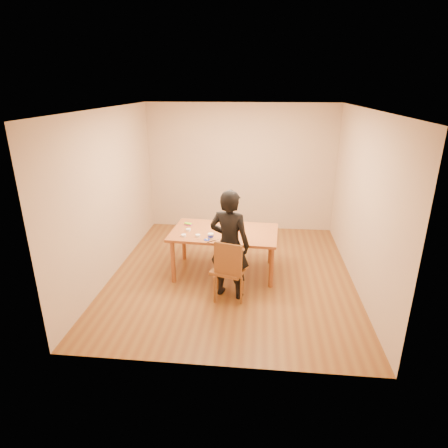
# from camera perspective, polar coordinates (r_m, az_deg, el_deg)

# --- Properties ---
(room_shell) EXTENTS (4.00, 4.50, 2.70)m
(room_shell) POSITION_cam_1_polar(r_m,az_deg,el_deg) (6.26, 1.54, 4.90)
(room_shell) COLOR brown
(room_shell) RESTS_ON ground
(dining_table) EXTENTS (1.80, 1.14, 0.04)m
(dining_table) POSITION_cam_1_polar(r_m,az_deg,el_deg) (6.20, 0.05, -1.31)
(dining_table) COLOR brown
(dining_table) RESTS_ON floor
(dining_chair) EXTENTS (0.58, 0.58, 0.04)m
(dining_chair) POSITION_cam_1_polar(r_m,az_deg,el_deg) (5.60, 0.78, -6.96)
(dining_chair) COLOR brown
(dining_chair) RESTS_ON floor
(cake_plate) EXTENTS (0.26, 0.26, 0.02)m
(cake_plate) POSITION_cam_1_polar(r_m,az_deg,el_deg) (6.26, 1.20, -0.79)
(cake_plate) COLOR #B60C33
(cake_plate) RESTS_ON dining_table
(cake) EXTENTS (0.24, 0.24, 0.07)m
(cake) POSITION_cam_1_polar(r_m,az_deg,el_deg) (6.24, 1.20, -0.39)
(cake) COLOR white
(cake) RESTS_ON cake_plate
(frosting_dome) EXTENTS (0.23, 0.23, 0.03)m
(frosting_dome) POSITION_cam_1_polar(r_m,az_deg,el_deg) (6.22, 1.21, 0.04)
(frosting_dome) COLOR white
(frosting_dome) RESTS_ON cake
(frosting_tub) EXTENTS (0.09, 0.09, 0.08)m
(frosting_tub) POSITION_cam_1_polar(r_m,az_deg,el_deg) (5.91, -2.04, -1.82)
(frosting_tub) COLOR white
(frosting_tub) RESTS_ON dining_table
(frosting_lid) EXTENTS (0.09, 0.09, 0.01)m
(frosting_lid) POSITION_cam_1_polar(r_m,az_deg,el_deg) (5.85, -2.62, -2.42)
(frosting_lid) COLOR #18299F
(frosting_lid) RESTS_ON dining_table
(frosting_dollop) EXTENTS (0.04, 0.04, 0.02)m
(frosting_dollop) POSITION_cam_1_polar(r_m,az_deg,el_deg) (5.85, -2.62, -2.30)
(frosting_dollop) COLOR white
(frosting_dollop) RESTS_ON frosting_lid
(ramekin_green) EXTENTS (0.08, 0.08, 0.04)m
(ramekin_green) POSITION_cam_1_polar(r_m,az_deg,el_deg) (5.98, -4.01, -1.78)
(ramekin_green) COLOR white
(ramekin_green) RESTS_ON dining_table
(ramekin_yellow) EXTENTS (0.08, 0.08, 0.04)m
(ramekin_yellow) POSITION_cam_1_polar(r_m,az_deg,el_deg) (6.23, -5.46, -0.89)
(ramekin_yellow) COLOR white
(ramekin_yellow) RESTS_ON dining_table
(ramekin_multi) EXTENTS (0.08, 0.08, 0.04)m
(ramekin_multi) POSITION_cam_1_polar(r_m,az_deg,el_deg) (6.01, -6.17, -1.75)
(ramekin_multi) COLOR white
(ramekin_multi) RESTS_ON dining_table
(candy_box_pink) EXTENTS (0.13, 0.09, 0.02)m
(candy_box_pink) POSITION_cam_1_polar(r_m,az_deg,el_deg) (6.49, -5.45, -0.10)
(candy_box_pink) COLOR #E7368F
(candy_box_pink) RESTS_ON dining_table
(candy_box_green) EXTENTS (0.14, 0.10, 0.02)m
(candy_box_green) POSITION_cam_1_polar(r_m,az_deg,el_deg) (6.49, -5.49, 0.07)
(candy_box_green) COLOR green
(candy_box_green) RESTS_ON candy_box_pink
(spatula) EXTENTS (0.12, 0.11, 0.01)m
(spatula) POSITION_cam_1_polar(r_m,az_deg,el_deg) (5.80, -1.92, -2.65)
(spatula) COLOR black
(spatula) RESTS_ON dining_table
(person) EXTENTS (0.69, 0.55, 1.67)m
(person) POSITION_cam_1_polar(r_m,az_deg,el_deg) (5.48, 0.84, -3.17)
(person) COLOR black
(person) RESTS_ON floor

